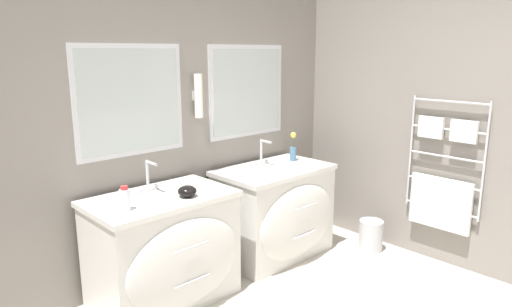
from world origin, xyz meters
The scene contains 10 objects.
wall_back centered at (0.01, 2.13, 1.31)m, with size 5.32×0.15×2.60m.
wall_right centered at (1.89, 0.94, 1.29)m, with size 0.13×4.16×2.60m.
vanity_left centered at (-0.27, 1.71, 0.42)m, with size 1.03×0.69×0.82m.
vanity_right centered at (0.89, 1.71, 0.42)m, with size 1.03×0.69×0.82m.
faucet_left centered at (-0.27, 1.90, 0.94)m, with size 0.17×0.14×0.23m.
faucet_right centered at (0.89, 1.90, 0.94)m, with size 0.17×0.14×0.23m.
toiletry_bottle centered at (-0.60, 1.65, 0.89)m, with size 0.07×0.07×0.16m.
amenity_bowl centered at (-0.14, 1.60, 0.86)m, with size 0.14×0.14×0.08m.
flower_vase centered at (1.22, 1.81, 0.93)m, with size 0.06×0.06×0.27m.
waste_bin centered at (1.61, 1.17, 0.15)m, with size 0.22×0.22×0.29m.
Camera 1 is at (-1.92, -0.98, 1.83)m, focal length 32.00 mm.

